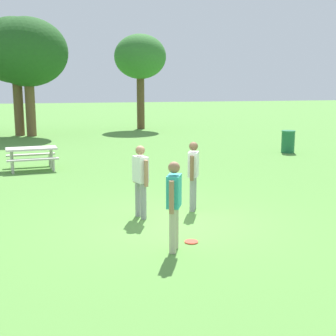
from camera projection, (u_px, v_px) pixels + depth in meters
The scene contains 10 objects.
ground_plane at pixel (173, 222), 10.10m from camera, with size 120.00×120.00×0.00m, color #568E3D.
person_thrower at pixel (193, 171), 10.89m from camera, with size 0.35×0.57×1.64m.
person_catcher at pixel (174, 200), 8.22m from camera, with size 0.35×0.57×1.64m.
person_bystander at pixel (140, 177), 10.26m from camera, with size 0.33×0.58×1.64m.
frisbee at pixel (191, 242), 8.80m from camera, with size 0.26×0.26×0.03m, color #E04733.
picnic_table_near at pixel (32, 154), 16.06m from camera, with size 1.85×1.60×0.77m.
trash_can_further_along at pixel (288, 142), 19.93m from camera, with size 0.59×0.59×0.96m.
tree_far_right at pixel (15, 51), 25.57m from camera, with size 4.26×4.26×6.55m.
tree_slender_mid at pixel (27, 53), 25.29m from camera, with size 4.41×4.41×6.51m.
tree_back_left at pixel (140, 58), 29.37m from camera, with size 3.31×3.31×6.01m.
Camera 1 is at (-2.37, -9.42, 3.01)m, focal length 49.37 mm.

